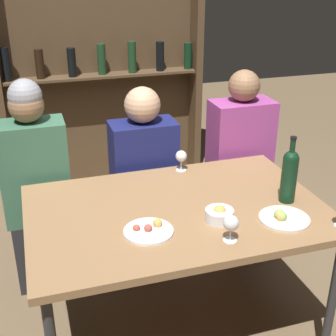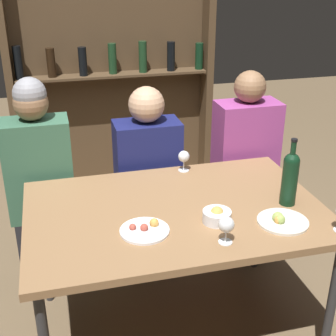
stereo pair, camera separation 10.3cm
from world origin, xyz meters
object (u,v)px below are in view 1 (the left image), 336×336
(wine_bottle, at_px, (289,174))
(seated_person_right, at_px, (238,170))
(wine_glass_0, at_px, (231,224))
(food_plate_1, at_px, (149,230))
(food_plate_0, at_px, (283,218))
(seated_person_left, at_px, (37,192))
(snack_bowl, at_px, (219,214))
(wine_glass_1, at_px, (181,157))
(seated_person_center, at_px, (143,186))

(wine_bottle, height_order, seated_person_right, seated_person_right)
(wine_glass_0, distance_m, food_plate_1, 0.36)
(food_plate_0, height_order, seated_person_left, seated_person_left)
(seated_person_right, bearing_deg, snack_bowl, -121.18)
(wine_glass_1, bearing_deg, seated_person_right, 25.56)
(seated_person_right, bearing_deg, food_plate_0, -102.98)
(food_plate_1, xyz_separation_m, seated_person_center, (0.18, 0.80, -0.19))
(wine_glass_1, height_order, seated_person_right, seated_person_right)
(wine_bottle, xyz_separation_m, food_plate_1, (-0.73, -0.08, -0.14))
(snack_bowl, xyz_separation_m, seated_person_right, (0.48, 0.80, -0.19))
(wine_glass_0, relative_size, seated_person_right, 0.10)
(food_plate_1, bearing_deg, seated_person_right, 44.36)
(wine_bottle, xyz_separation_m, food_plate_0, (-0.11, -0.16, -0.13))
(seated_person_center, xyz_separation_m, seated_person_right, (0.64, 0.00, 0.02))
(food_plate_1, distance_m, seated_person_right, 1.16)
(wine_bottle, bearing_deg, food_plate_0, -124.90)
(wine_bottle, bearing_deg, wine_glass_0, -149.32)
(snack_bowl, relative_size, seated_person_left, 0.10)
(food_plate_1, height_order, seated_person_right, seated_person_right)
(wine_glass_0, bearing_deg, food_plate_0, 15.65)
(wine_bottle, xyz_separation_m, wine_glass_0, (-0.42, -0.25, -0.06))
(seated_person_left, xyz_separation_m, seated_person_center, (0.63, 0.00, -0.06))
(wine_glass_0, xyz_separation_m, wine_glass_1, (0.03, 0.74, -0.00))
(food_plate_0, bearing_deg, seated_person_left, 140.18)
(food_plate_1, distance_m, seated_person_left, 0.93)
(snack_bowl, relative_size, seated_person_center, 0.11)
(wine_glass_1, bearing_deg, seated_person_left, 164.05)
(snack_bowl, distance_m, seated_person_right, 0.95)
(food_plate_1, relative_size, snack_bowl, 1.68)
(seated_person_left, bearing_deg, snack_bowl, -45.68)
(wine_glass_1, bearing_deg, wine_bottle, -52.43)
(snack_bowl, bearing_deg, seated_person_right, 58.82)
(wine_bottle, bearing_deg, wine_glass_1, 127.57)
(food_plate_0, height_order, food_plate_1, food_plate_0)
(seated_person_center, bearing_deg, wine_glass_1, -53.96)
(wine_glass_1, bearing_deg, seated_person_center, 126.04)
(wine_bottle, distance_m, snack_bowl, 0.42)
(wine_bottle, relative_size, food_plate_0, 1.45)
(seated_person_center, bearing_deg, wine_glass_0, -82.30)
(wine_bottle, relative_size, snack_bowl, 2.58)
(wine_bottle, xyz_separation_m, seated_person_center, (-0.55, 0.72, -0.33))
(food_plate_0, relative_size, snack_bowl, 1.78)
(wine_glass_0, distance_m, food_plate_0, 0.32)
(wine_bottle, height_order, food_plate_0, wine_bottle)
(seated_person_center, bearing_deg, food_plate_0, -63.88)
(snack_bowl, xyz_separation_m, seated_person_center, (-0.15, 0.80, -0.22))
(seated_person_center, relative_size, seated_person_right, 0.96)
(wine_bottle, height_order, seated_person_center, seated_person_center)
(wine_glass_1, height_order, seated_person_center, seated_person_center)
(wine_glass_0, xyz_separation_m, food_plate_1, (-0.31, 0.17, -0.07))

